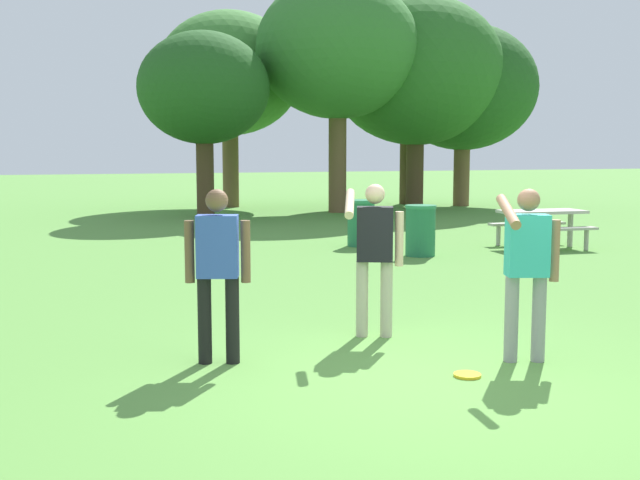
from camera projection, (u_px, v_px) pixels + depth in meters
name	position (u px, v px, depth m)	size (l,w,h in m)	color
ground_plane	(429.00, 381.00, 6.81)	(120.00, 120.00, 0.00)	#568E3D
person_thrower	(527.00, 261.00, 7.31)	(0.76, 0.63, 1.64)	gray
person_catcher	(218.00, 264.00, 7.26)	(0.58, 0.33, 1.64)	black
person_bystander	(375.00, 248.00, 8.29)	(0.78, 0.61, 1.64)	#B7AD93
frisbee	(467.00, 375.00, 6.93)	(0.24, 0.24, 0.03)	yellow
picnic_table_near	(542.00, 220.00, 15.93)	(1.80, 1.55, 0.77)	#B2ADA3
trash_can_beside_table	(420.00, 230.00, 14.72)	(0.59, 0.59, 0.96)	#237047
trash_can_further_along	(361.00, 223.00, 16.22)	(0.59, 0.59, 0.96)	#237047
tree_tall_left	(204.00, 89.00, 22.69)	(3.83, 3.83, 5.40)	#4C3823
tree_broad_center	(229.00, 74.00, 26.74)	(4.95, 4.95, 6.69)	brown
tree_far_right	(338.00, 50.00, 24.40)	(5.14, 5.14, 7.32)	brown
tree_slender_mid	(416.00, 71.00, 26.24)	(5.84, 5.84, 7.11)	#4C3823
tree_back_left	(407.00, 100.00, 28.36)	(3.27, 3.27, 5.22)	#4C3823
tree_back_right	(463.00, 88.00, 27.36)	(5.16, 5.16, 6.35)	brown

